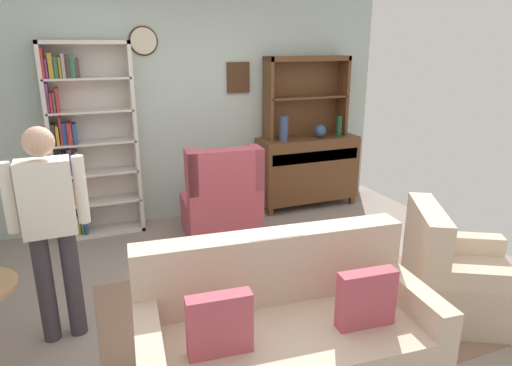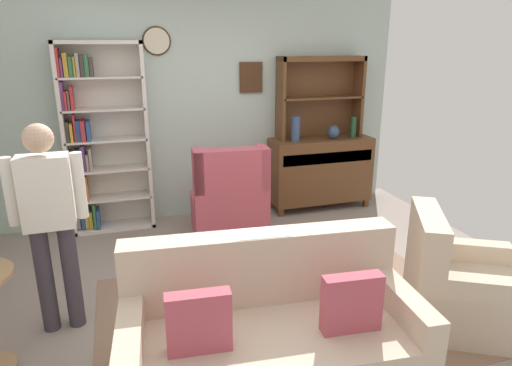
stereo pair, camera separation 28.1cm
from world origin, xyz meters
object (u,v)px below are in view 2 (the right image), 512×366
couch_floral (270,337)px  bookshelf (99,140)px  coffee_table (251,271)px  vase_round (334,132)px  bottle_wine (353,127)px  armchair_floral (457,288)px  wingback_chair (229,204)px  sideboard_hutch (320,86)px  person_reading (49,215)px  sideboard (320,169)px  book_stack (247,264)px  vase_tall (296,129)px

couch_floral → bookshelf: bearing=108.9°
coffee_table → vase_round: bearing=49.5°
bottle_wine → armchair_floral: size_ratio=0.25×
bookshelf → coffee_table: bearing=-62.6°
wingback_chair → couch_floral: bearing=-97.7°
couch_floral → wingback_chair: size_ratio=1.78×
sideboard_hutch → person_reading: 3.60m
bookshelf → sideboard: bookshelf is taller
vase_round → coffee_table: 2.68m
sideboard → sideboard_hutch: 1.06m
sideboard_hutch → person_reading: bearing=-147.0°
bottle_wine → coffee_table: (-1.95, -1.95, -0.70)m
vase_round → couch_floral: vase_round is taller
vase_round → bookshelf: bearing=176.9°
bookshelf → person_reading: bookshelf is taller
bottle_wine → book_stack: (-2.00, -2.02, -0.60)m
vase_round → couch_floral: bearing=-123.1°
couch_floral → armchair_floral: size_ratio=1.78×
vase_tall → bottle_wine: bearing=-0.7°
vase_tall → couch_floral: bearing=-115.0°
vase_tall → person_reading: size_ratio=0.20×
sideboard → wingback_chair: 1.49m
person_reading → couch_floral: bearing=-37.4°
bottle_wine → armchair_floral: 2.73m
bottle_wine → wingback_chair: (-1.75, -0.50, -0.67)m
couch_floral → armchair_floral: 1.57m
armchair_floral → book_stack: bearing=159.7°
couch_floral → armchair_floral: couch_floral is taller
bookshelf → vase_tall: (2.27, -0.17, 0.02)m
sideboard → book_stack: 2.65m
wingback_chair → book_stack: (-0.24, -1.52, 0.07)m
armchair_floral → sideboard: bearing=87.7°
vase_tall → bottle_wine: (0.78, -0.01, -0.02)m
coffee_table → bottle_wine: bearing=45.1°
armchair_floral → person_reading: bearing=163.6°
bottle_wine → wingback_chair: 1.94m
sideboard → bottle_wine: bottle_wine is taller
wingback_chair → coffee_table: size_ratio=1.31×
sideboard_hutch → couch_floral: 3.59m
sideboard → armchair_floral: sideboard is taller
armchair_floral → coffee_table: size_ratio=1.31×
bookshelf → couch_floral: 3.16m
vase_round → couch_floral: 3.36m
bookshelf → armchair_floral: (2.55, -2.75, -0.76)m
person_reading → coffee_table: (1.42, -0.22, -0.55)m
book_stack → coffee_table: bearing=51.5°
wingback_chair → book_stack: size_ratio=4.99×
bookshelf → vase_tall: bearing=-4.2°
bookshelf → sideboard: size_ratio=1.62×
armchair_floral → wingback_chair: 2.42m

